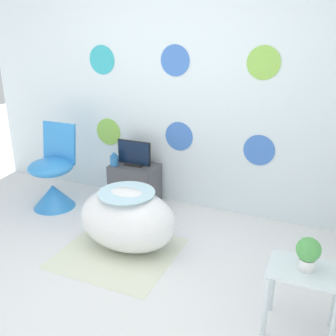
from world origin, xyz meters
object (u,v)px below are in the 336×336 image
(bathtub, at_px, (128,219))
(vase, at_px, (114,160))
(potted_plant_left, at_px, (308,252))
(chair, at_px, (53,181))
(tv, at_px, (134,154))

(bathtub, bearing_deg, vase, 127.41)
(vase, distance_m, potted_plant_left, 2.41)
(chair, height_order, tv, chair)
(potted_plant_left, bearing_deg, tv, 145.62)
(bathtub, xyz_separation_m, vase, (-0.58, 0.76, 0.22))
(chair, relative_size, potted_plant_left, 4.18)
(tv, distance_m, potted_plant_left, 2.29)
(chair, bearing_deg, potted_plant_left, -17.85)
(bathtub, distance_m, tv, 0.98)
(bathtub, relative_size, vase, 6.52)
(bathtub, distance_m, chair, 1.21)
(bathtub, bearing_deg, chair, 160.32)
(tv, bearing_deg, potted_plant_left, -34.38)
(chair, xyz_separation_m, vase, (0.56, 0.35, 0.21))
(vase, relative_size, potted_plant_left, 0.64)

